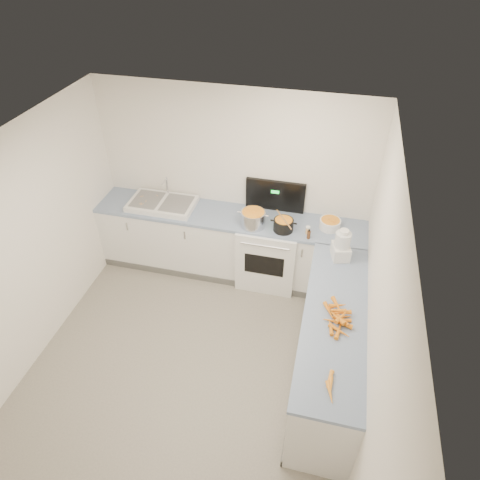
% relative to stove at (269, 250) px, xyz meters
% --- Properties ---
extents(floor, '(3.50, 4.00, 0.00)m').
position_rel_stove_xyz_m(floor, '(-0.55, -1.69, -0.47)').
color(floor, gray).
rests_on(floor, ground).
extents(ceiling, '(3.50, 4.00, 0.00)m').
position_rel_stove_xyz_m(ceiling, '(-0.55, -1.69, 2.03)').
color(ceiling, white).
rests_on(ceiling, ground).
extents(wall_back, '(3.50, 0.00, 2.50)m').
position_rel_stove_xyz_m(wall_back, '(-0.55, 0.31, 0.78)').
color(wall_back, white).
rests_on(wall_back, ground).
extents(wall_left, '(0.00, 4.00, 2.50)m').
position_rel_stove_xyz_m(wall_left, '(-2.30, -1.69, 0.78)').
color(wall_left, white).
rests_on(wall_left, ground).
extents(wall_right, '(0.00, 4.00, 2.50)m').
position_rel_stove_xyz_m(wall_right, '(1.20, -1.69, 0.78)').
color(wall_right, white).
rests_on(wall_right, ground).
extents(counter_back, '(3.50, 0.62, 0.94)m').
position_rel_stove_xyz_m(counter_back, '(-0.55, 0.01, -0.00)').
color(counter_back, white).
rests_on(counter_back, ground).
extents(counter_right, '(0.62, 2.20, 0.94)m').
position_rel_stove_xyz_m(counter_right, '(0.90, -1.39, -0.00)').
color(counter_right, white).
rests_on(counter_right, ground).
extents(stove, '(0.76, 0.65, 1.36)m').
position_rel_stove_xyz_m(stove, '(0.00, 0.00, 0.00)').
color(stove, white).
rests_on(stove, ground).
extents(sink, '(0.86, 0.52, 0.31)m').
position_rel_stove_xyz_m(sink, '(-1.45, 0.02, 0.50)').
color(sink, white).
rests_on(sink, counter_back).
extents(steel_pot, '(0.31, 0.31, 0.22)m').
position_rel_stove_xyz_m(steel_pot, '(-0.20, -0.13, 0.56)').
color(steel_pot, silver).
rests_on(steel_pot, stove).
extents(black_pot, '(0.29, 0.29, 0.17)m').
position_rel_stove_xyz_m(black_pot, '(0.18, -0.13, 0.53)').
color(black_pot, black).
rests_on(black_pot, stove).
extents(wooden_spoon, '(0.24, 0.36, 0.02)m').
position_rel_stove_xyz_m(wooden_spoon, '(0.18, -0.13, 0.63)').
color(wooden_spoon, '#AD7A47').
rests_on(wooden_spoon, black_pot).
extents(mixing_bowl, '(0.33, 0.33, 0.12)m').
position_rel_stove_xyz_m(mixing_bowl, '(0.73, 0.04, 0.53)').
color(mixing_bowl, white).
rests_on(mixing_bowl, counter_back).
extents(extract_bottle, '(0.04, 0.04, 0.10)m').
position_rel_stove_xyz_m(extract_bottle, '(0.50, -0.22, 0.52)').
color(extract_bottle, '#593319').
rests_on(extract_bottle, counter_back).
extents(spice_jar, '(0.05, 0.05, 0.09)m').
position_rel_stove_xyz_m(spice_jar, '(0.48, -0.13, 0.51)').
color(spice_jar, '#E5B266').
rests_on(spice_jar, counter_back).
extents(food_processor, '(0.23, 0.26, 0.38)m').
position_rel_stove_xyz_m(food_processor, '(0.88, -0.49, 0.63)').
color(food_processor, white).
rests_on(food_processor, counter_right).
extents(carrot_pile, '(0.30, 0.50, 0.09)m').
position_rel_stove_xyz_m(carrot_pile, '(0.92, -1.43, 0.50)').
color(carrot_pile, orange).
rests_on(carrot_pile, counter_right).
extents(peeled_carrots, '(0.10, 0.31, 0.04)m').
position_rel_stove_xyz_m(peeled_carrots, '(0.90, -2.19, 0.49)').
color(peeled_carrots, orange).
rests_on(peeled_carrots, counter_right).
extents(peelings, '(0.23, 0.27, 0.01)m').
position_rel_stove_xyz_m(peelings, '(-1.66, -0.04, 0.54)').
color(peelings, tan).
rests_on(peelings, sink).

